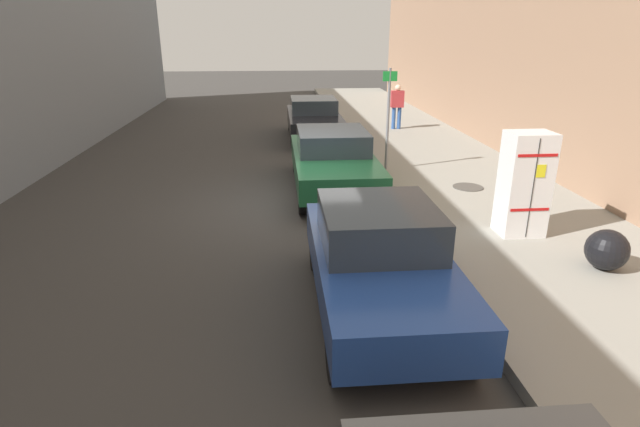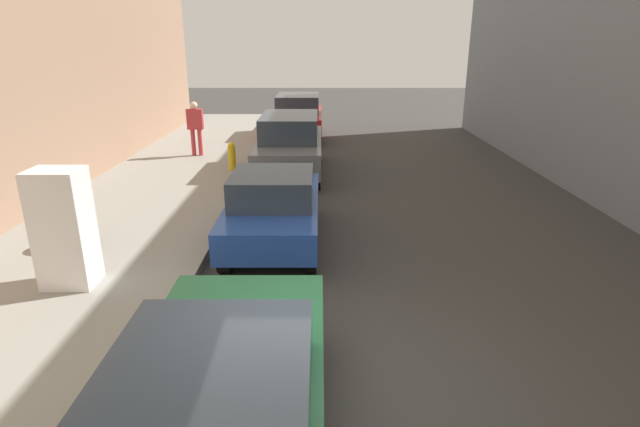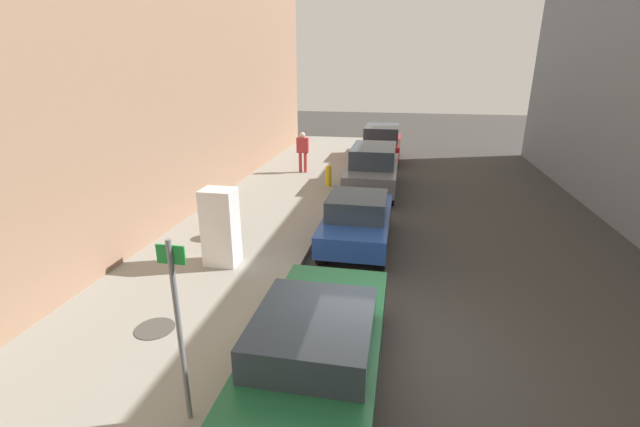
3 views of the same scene
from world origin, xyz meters
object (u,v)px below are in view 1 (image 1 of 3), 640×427
(discarded_refrigerator, at_px, (524,184))
(trash_bag, at_px, (607,250))
(parked_sedan_dark, at_px, (314,118))
(pedestrian_walking_far, at_px, (397,104))
(street_sign_post, at_px, (388,114))
(parked_sedan_green, at_px, (333,159))
(parked_hatchback_blue, at_px, (379,259))

(discarded_refrigerator, height_order, trash_bag, discarded_refrigerator)
(discarded_refrigerator, xyz_separation_m, trash_bag, (-0.65, 1.52, -0.60))
(parked_sedan_dark, bearing_deg, discarded_refrigerator, 107.10)
(pedestrian_walking_far, distance_m, parked_sedan_dark, 3.22)
(trash_bag, height_order, parked_sedan_dark, parked_sedan_dark)
(street_sign_post, xyz_separation_m, parked_sedan_green, (1.53, 1.02, -0.89))
(parked_sedan_green, bearing_deg, parked_sedan_dark, -90.00)
(pedestrian_walking_far, xyz_separation_m, parked_sedan_dark, (3.14, 0.61, -0.37))
(discarded_refrigerator, bearing_deg, trash_bag, 113.24)
(street_sign_post, xyz_separation_m, parked_hatchback_blue, (1.53, 6.66, -0.88))
(street_sign_post, bearing_deg, discarded_refrigerator, 107.76)
(trash_bag, height_order, parked_hatchback_blue, parked_hatchback_blue)
(trash_bag, distance_m, parked_hatchback_blue, 3.69)
(discarded_refrigerator, xyz_separation_m, parked_sedan_dark, (2.99, -9.71, -0.37))
(discarded_refrigerator, distance_m, street_sign_post, 4.82)
(street_sign_post, bearing_deg, parked_sedan_green, 33.79)
(trash_bag, height_order, pedestrian_walking_far, pedestrian_walking_far)
(street_sign_post, height_order, parked_sedan_dark, street_sign_post)
(parked_sedan_dark, distance_m, parked_sedan_green, 6.17)
(parked_hatchback_blue, bearing_deg, pedestrian_walking_far, -104.18)
(parked_sedan_dark, xyz_separation_m, parked_sedan_green, (-0.00, 6.17, 0.01))
(pedestrian_walking_far, height_order, parked_hatchback_blue, pedestrian_walking_far)
(discarded_refrigerator, height_order, pedestrian_walking_far, discarded_refrigerator)
(discarded_refrigerator, xyz_separation_m, street_sign_post, (1.46, -4.56, 0.53))
(pedestrian_walking_far, bearing_deg, street_sign_post, 168.31)
(discarded_refrigerator, relative_size, parked_sedan_dark, 0.41)
(street_sign_post, relative_size, parked_sedan_green, 0.57)
(trash_bag, bearing_deg, pedestrian_walking_far, -87.57)
(discarded_refrigerator, height_order, parked_hatchback_blue, discarded_refrigerator)
(discarded_refrigerator, distance_m, pedestrian_walking_far, 10.32)
(discarded_refrigerator, bearing_deg, street_sign_post, -72.24)
(pedestrian_walking_far, distance_m, parked_sedan_green, 7.48)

